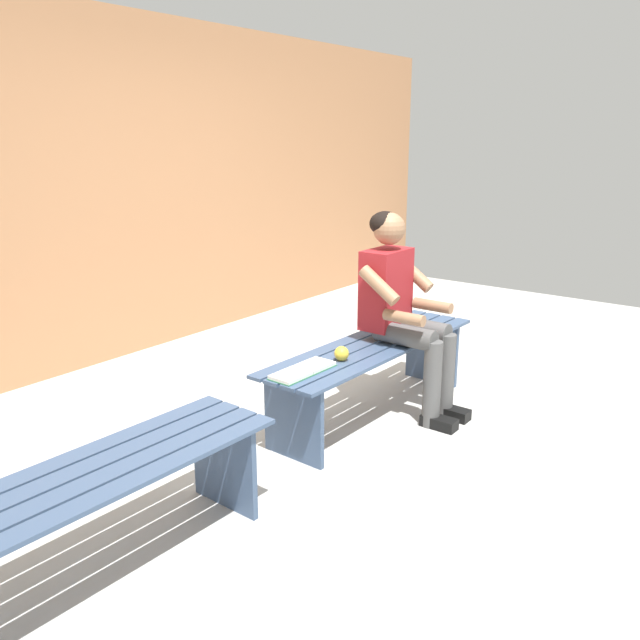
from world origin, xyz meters
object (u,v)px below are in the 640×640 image
Objects in this scene: apple at (342,353)px; book_open at (303,371)px; bench_near at (373,361)px; bench_far at (68,510)px; person_seated at (402,305)px.

apple reaches higher than book_open.
book_open is at bearing -2.68° from bench_near.
bench_far is 21.45× the size of apple.
bench_near is 1.38× the size of person_seated.
book_open is (-1.46, -0.03, 0.12)m from bench_far.
person_seated is 14.93× the size of apple.
bench_near is 20.64× the size of apple.
bench_far is 4.42× the size of book_open.
book_open is (0.29, -0.05, -0.03)m from apple.
apple is (-1.75, 0.02, 0.15)m from bench_far.
apple is at bearing -8.45° from person_seated.
person_seated is at bearing 177.44° from bench_far.
person_seated is (-0.17, 0.10, 0.35)m from bench_near.
bench_far is (2.12, -0.00, 0.00)m from bench_near.
bench_far is at bearing -0.00° from bench_near.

